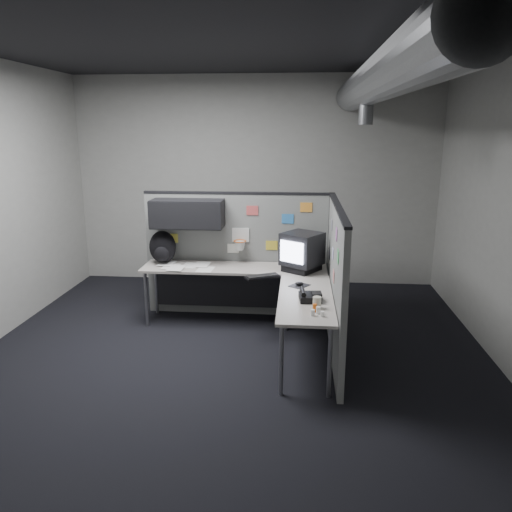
# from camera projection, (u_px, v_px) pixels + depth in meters

# --- Properties ---
(room) EXTENTS (5.62, 5.62, 3.22)m
(room) POSITION_uv_depth(u_px,v_px,m) (286.00, 162.00, 4.89)
(room) COLOR black
(room) RESTS_ON ground
(partition_back) EXTENTS (2.44, 0.42, 1.63)m
(partition_back) POSITION_uv_depth(u_px,v_px,m) (225.00, 242.00, 6.42)
(partition_back) COLOR slate
(partition_back) RESTS_ON ground
(partition_right) EXTENTS (0.07, 2.23, 1.63)m
(partition_right) POSITION_uv_depth(u_px,v_px,m) (335.00, 281.00, 5.37)
(partition_right) COLOR slate
(partition_right) RESTS_ON ground
(desk) EXTENTS (2.31, 2.11, 0.73)m
(desk) POSITION_uv_depth(u_px,v_px,m) (252.00, 283.00, 5.97)
(desk) COLOR #A79F97
(desk) RESTS_ON ground
(monitor) EXTENTS (0.57, 0.57, 0.47)m
(monitor) POSITION_uv_depth(u_px,v_px,m) (302.00, 251.00, 6.01)
(monitor) COLOR black
(monitor) RESTS_ON desk
(keyboard) EXTENTS (0.42, 0.31, 0.04)m
(keyboard) POSITION_uv_depth(u_px,v_px,m) (263.00, 277.00, 5.77)
(keyboard) COLOR black
(keyboard) RESTS_ON desk
(mouse) EXTENTS (0.25, 0.26, 0.04)m
(mouse) POSITION_uv_depth(u_px,v_px,m) (299.00, 284.00, 5.48)
(mouse) COLOR black
(mouse) RESTS_ON desk
(phone) EXTENTS (0.24, 0.26, 0.11)m
(phone) POSITION_uv_depth(u_px,v_px,m) (310.00, 296.00, 5.02)
(phone) COLOR black
(phone) RESTS_ON desk
(bottles) EXTENTS (0.13, 0.15, 0.08)m
(bottles) POSITION_uv_depth(u_px,v_px,m) (317.00, 311.00, 4.65)
(bottles) COLOR silver
(bottles) RESTS_ON desk
(cup) EXTENTS (0.10, 0.10, 0.11)m
(cup) POSITION_uv_depth(u_px,v_px,m) (317.00, 302.00, 4.80)
(cup) COLOR beige
(cup) RESTS_ON desk
(papers) EXTENTS (0.74, 0.47, 0.02)m
(papers) POSITION_uv_depth(u_px,v_px,m) (185.00, 266.00, 6.24)
(papers) COLOR white
(papers) RESTS_ON desk
(backpack) EXTENTS (0.38, 0.36, 0.42)m
(backpack) POSITION_uv_depth(u_px,v_px,m) (163.00, 248.00, 6.35)
(backpack) COLOR black
(backpack) RESTS_ON desk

